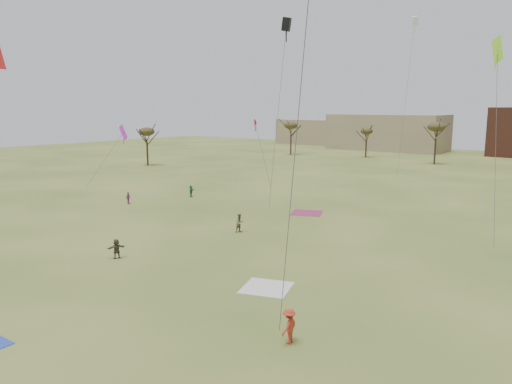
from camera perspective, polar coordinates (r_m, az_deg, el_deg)
The scene contains 12 objects.
ground at distance 31.78m, azimuth -14.03°, elevation -12.76°, with size 260.00×260.00×0.00m, color #405A1C.
spectator_fore_b at distance 47.89m, azimuth -1.89°, elevation -3.59°, with size 0.91×0.71×1.87m, color #8A8257.
spectator_fore_c at distance 41.29m, azimuth -15.90°, elevation -6.35°, with size 1.50×0.48×1.62m, color brown.
flyer_mid_b at distance 26.23m, azimuth 3.86°, elevation -15.26°, with size 1.20×0.69×1.86m, color #BE3723.
spectator_mid_d at distance 63.95m, azimuth -14.63°, elevation -0.67°, with size 0.87×0.36×1.48m, color #A74590.
flyer_far_a at distance 67.40m, azimuth -7.54°, elevation 0.12°, with size 1.44×0.46×1.56m, color #2B8340.
blanket_cream at distance 33.77m, azimuth 1.23°, elevation -11.07°, with size 3.16×3.16×0.03m, color silver.
blanket_plum at distance 56.95m, azimuth 5.92°, elevation -2.43°, with size 3.43×3.43×0.03m, color #922D59.
kites_aloft at distance 56.84m, azimuth 9.05°, elevation 17.51°, with size 67.35×73.50×26.36m.
tree_line at distance 100.28m, azimuth 23.53°, elevation 6.19°, with size 117.44×49.32×8.91m.
building_tan at distance 145.04m, azimuth 14.97°, elevation 6.72°, with size 32.00×14.00×10.00m, color #937F60.
building_tan_west at distance 165.45m, azimuth 6.36°, elevation 6.99°, with size 20.00×12.00×8.00m, color #937F60.
Camera 1 is at (23.66, -17.46, 12.05)m, focal length 34.43 mm.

